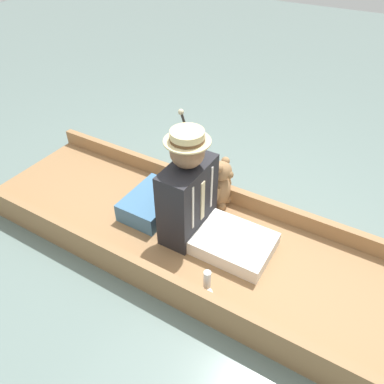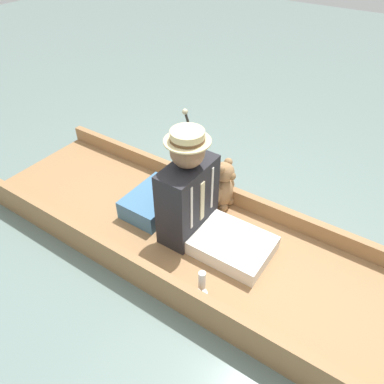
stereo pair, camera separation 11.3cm
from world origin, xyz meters
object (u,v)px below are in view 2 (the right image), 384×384
(seated_person, at_px, (199,203))
(teddy_bear, at_px, (224,186))
(walking_cane, at_px, (196,148))
(wine_glass, at_px, (202,282))

(seated_person, relative_size, teddy_bear, 1.97)
(teddy_bear, bearing_deg, seated_person, 2.52)
(seated_person, relative_size, walking_cane, 1.13)
(seated_person, height_order, walking_cane, seated_person)
(wine_glass, xyz_separation_m, walking_cane, (-0.81, -0.59, 0.32))
(seated_person, xyz_separation_m, walking_cane, (-0.39, -0.29, 0.13))
(teddy_bear, height_order, wine_glass, teddy_bear)
(seated_person, xyz_separation_m, wine_glass, (0.42, 0.30, -0.19))
(walking_cane, bearing_deg, teddy_bear, 86.70)
(seated_person, xyz_separation_m, teddy_bear, (-0.38, -0.02, -0.11))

